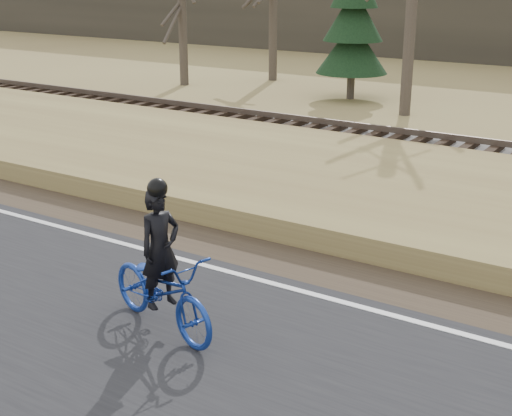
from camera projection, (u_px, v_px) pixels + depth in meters
The scene contains 9 objects.
ground at pixel (255, 289), 10.76m from camera, with size 120.00×120.00×0.00m, color #98894D.
road at pixel (146, 361), 8.76m from camera, with size 120.00×6.00×0.06m, color black.
edge_line at pixel (263, 281), 10.90m from camera, with size 120.00×0.12×0.01m, color silver.
shoulder at pixel (295, 262), 11.71m from camera, with size 120.00×1.60×0.04m, color #473A2B.
embankment at pixel (370, 202), 14.04m from camera, with size 120.00×5.00×0.44m, color #98894D.
ballast at pixel (435, 160), 17.07m from camera, with size 120.00×3.00×0.45m, color slate.
railroad at pixel (436, 148), 16.97m from camera, with size 120.00×2.40×0.29m.
cyclist at pixel (162, 283), 9.27m from camera, with size 2.23×1.28×2.08m.
conifer at pixel (354, 16), 25.34m from camera, with size 2.60×2.60×6.23m.
Camera 1 is at (5.29, -8.25, 4.63)m, focal length 50.00 mm.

